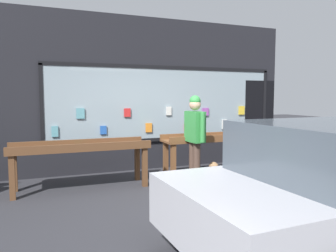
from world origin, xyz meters
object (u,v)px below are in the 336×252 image
at_px(display_table_left, 81,151).
at_px(small_dog, 219,171).
at_px(person_browsing, 195,132).
at_px(display_table_right, 218,142).

xyz_separation_m(display_table_left, small_dog, (2.52, -0.62, -0.44)).
bearing_deg(display_table_left, person_browsing, -12.75).
bearing_deg(person_browsing, display_table_left, 74.71).
bearing_deg(display_table_left, small_dog, -13.84).
relative_size(display_table_right, person_browsing, 1.44).
bearing_deg(small_dog, person_browsing, 67.79).
distance_m(display_table_left, person_browsing, 2.14).
distance_m(person_browsing, small_dog, 0.89).
bearing_deg(small_dog, display_table_right, -32.02).
height_order(display_table_left, small_dog, display_table_left).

